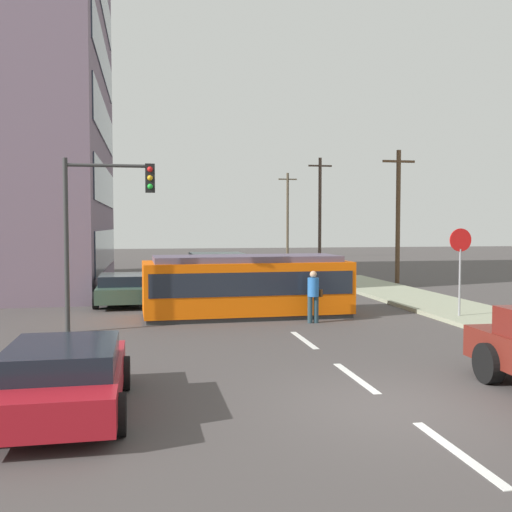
# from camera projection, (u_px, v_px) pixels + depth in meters

# --- Properties ---
(ground_plane) EXTENTS (120.00, 120.00, 0.00)m
(ground_plane) POSITION_uv_depth(u_px,v_px,m) (273.00, 317.00, 19.82)
(ground_plane) COLOR #464140
(lane_stripe_0) EXTENTS (0.16, 2.40, 0.01)m
(lane_stripe_0) POSITION_uv_depth(u_px,v_px,m) (457.00, 452.00, 8.04)
(lane_stripe_0) COLOR silver
(lane_stripe_0) RESTS_ON ground
(lane_stripe_1) EXTENTS (0.16, 2.40, 0.01)m
(lane_stripe_1) POSITION_uv_depth(u_px,v_px,m) (355.00, 378.00, 11.97)
(lane_stripe_1) COLOR silver
(lane_stripe_1) RESTS_ON ground
(lane_stripe_2) EXTENTS (0.16, 2.40, 0.01)m
(lane_stripe_2) POSITION_uv_depth(u_px,v_px,m) (304.00, 340.00, 15.89)
(lane_stripe_2) COLOR silver
(lane_stripe_2) RESTS_ON ground
(lane_stripe_3) EXTENTS (0.16, 2.40, 0.01)m
(lane_stripe_3) POSITION_uv_depth(u_px,v_px,m) (243.00, 295.00, 26.12)
(lane_stripe_3) COLOR silver
(lane_stripe_3) RESTS_ON ground
(lane_stripe_4) EXTENTS (0.16, 2.40, 0.01)m
(lane_stripe_4) POSITION_uv_depth(u_px,v_px,m) (225.00, 282.00, 32.01)
(lane_stripe_4) COLOR silver
(lane_stripe_4) RESTS_ON ground
(streetcar_tram) EXTENTS (7.05, 2.72, 2.09)m
(streetcar_tram) POSITION_uv_depth(u_px,v_px,m) (247.00, 285.00, 20.02)
(streetcar_tram) COLOR #F05A07
(streetcar_tram) RESTS_ON ground
(city_bus) EXTENTS (2.61, 5.29, 1.78)m
(city_bus) POSITION_uv_depth(u_px,v_px,m) (220.00, 271.00, 27.21)
(city_bus) COLOR #A6BABA
(city_bus) RESTS_ON ground
(pedestrian_crossing) EXTENTS (0.50, 0.36, 1.67)m
(pedestrian_crossing) POSITION_uv_depth(u_px,v_px,m) (313.00, 294.00, 18.66)
(pedestrian_crossing) COLOR #253B44
(pedestrian_crossing) RESTS_ON ground
(parked_sedan_near) EXTENTS (2.09, 4.13, 1.19)m
(parked_sedan_near) POSITION_uv_depth(u_px,v_px,m) (64.00, 377.00, 9.64)
(parked_sedan_near) COLOR #A81621
(parked_sedan_near) RESTS_ON ground
(parked_sedan_mid) EXTENTS (2.10, 4.33, 1.19)m
(parked_sedan_mid) POSITION_uv_depth(u_px,v_px,m) (122.00, 288.00, 23.14)
(parked_sedan_mid) COLOR #334C3F
(parked_sedan_mid) RESTS_ON ground
(stop_sign) EXTENTS (0.76, 0.07, 2.88)m
(stop_sign) POSITION_uv_depth(u_px,v_px,m) (460.00, 254.00, 19.19)
(stop_sign) COLOR gray
(stop_sign) RESTS_ON sidewalk_curb_right
(traffic_light_mast) EXTENTS (2.61, 0.33, 5.06)m
(traffic_light_mast) POSITION_uv_depth(u_px,v_px,m) (102.00, 211.00, 17.00)
(traffic_light_mast) COLOR #333333
(traffic_light_mast) RESTS_ON ground
(utility_pole_mid) EXTENTS (1.80, 0.24, 7.14)m
(utility_pole_mid) POSITION_uv_depth(u_px,v_px,m) (398.00, 214.00, 31.39)
(utility_pole_mid) COLOR brown
(utility_pole_mid) RESTS_ON ground
(utility_pole_far) EXTENTS (1.80, 0.24, 8.17)m
(utility_pole_far) POSITION_uv_depth(u_px,v_px,m) (320.00, 210.00, 43.91)
(utility_pole_far) COLOR #4C3B31
(utility_pole_far) RESTS_ON ground
(utility_pole_distant) EXTENTS (1.80, 0.24, 8.13)m
(utility_pole_distant) POSITION_uv_depth(u_px,v_px,m) (288.00, 214.00, 56.09)
(utility_pole_distant) COLOR brown
(utility_pole_distant) RESTS_ON ground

